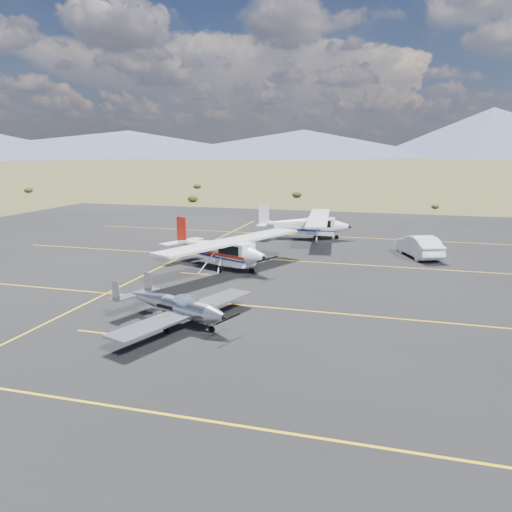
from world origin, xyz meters
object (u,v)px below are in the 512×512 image
at_px(aircraft_plain, 305,224).
at_px(sedan, 419,246).
at_px(aircraft_cessna, 219,247).
at_px(aircraft_low_wing, 176,306).

bearing_deg(aircraft_plain, sedan, -35.69).
relative_size(aircraft_cessna, sedan, 2.36).
relative_size(aircraft_low_wing, aircraft_cessna, 0.70).
bearing_deg(sedan, aircraft_low_wing, 36.06).
bearing_deg(sedan, aircraft_cessna, 6.18).
distance_m(aircraft_low_wing, sedan, 21.55).
bearing_deg(aircraft_cessna, sedan, 53.05).
xyz_separation_m(aircraft_low_wing, aircraft_plain, (1.63, 23.76, 0.49)).
height_order(aircraft_cessna, sedan, aircraft_cessna).
bearing_deg(aircraft_low_wing, sedan, 77.75).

